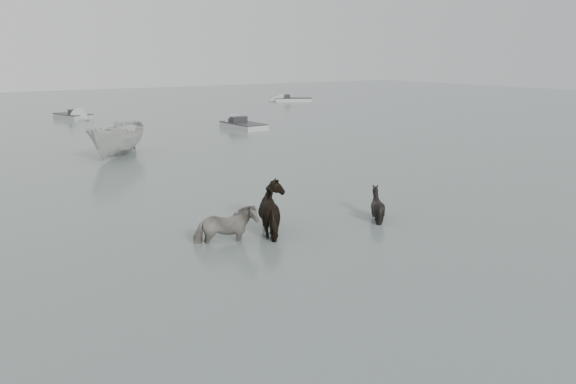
{
  "coord_description": "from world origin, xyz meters",
  "views": [
    {
      "loc": [
        -7.6,
        -12.83,
        4.77
      ],
      "look_at": [
        0.89,
        0.0,
        1.0
      ],
      "focal_mm": 35.0,
      "sensor_mm": 36.0,
      "label": 1
    }
  ],
  "objects": [
    {
      "name": "skiff_star",
      "position": [
        25.74,
        36.57,
        0.38
      ],
      "size": [
        5.41,
        3.87,
        0.75
      ],
      "primitive_type": null,
      "rotation": [
        0.0,
        0.0,
        2.66
      ],
      "color": "#B2B3AE",
      "rests_on": "ground"
    },
    {
      "name": "pony_black",
      "position": [
        3.53,
        -0.82,
        0.64
      ],
      "size": [
        1.36,
        1.26,
        1.27
      ],
      "primitive_type": "imported",
      "rotation": [
        0.0,
        0.0,
        1.8
      ],
      "color": "black",
      "rests_on": "ground"
    },
    {
      "name": "boat_small",
      "position": [
        0.34,
        14.0,
        0.88
      ],
      "size": [
        4.33,
        4.5,
        1.75
      ],
      "primitive_type": "imported",
      "rotation": [
        0.0,
        0.0,
        -0.74
      ],
      "color": "#B3B4AF",
      "rests_on": "ground"
    },
    {
      "name": "skiff_mid",
      "position": [
        2.49,
        32.41,
        0.38
      ],
      "size": [
        2.72,
        4.76,
        0.75
      ],
      "primitive_type": null,
      "rotation": [
        0.0,
        0.0,
        -1.31
      ],
      "color": "gray",
      "rests_on": "ground"
    },
    {
      "name": "skiff_port",
      "position": [
        10.51,
        19.92,
        0.38
      ],
      "size": [
        1.88,
        5.04,
        0.75
      ],
      "primitive_type": null,
      "rotation": [
        0.0,
        0.0,
        1.63
      ],
      "color": "#A4A7A4",
      "rests_on": "ground"
    },
    {
      "name": "ground",
      "position": [
        0.0,
        0.0,
        0.0
      ],
      "size": [
        140.0,
        140.0,
        0.0
      ],
      "primitive_type": "plane",
      "color": "slate",
      "rests_on": "ground"
    },
    {
      "name": "pony_dark",
      "position": [
        0.42,
        -0.21,
        0.85
      ],
      "size": [
        1.49,
        1.73,
        1.7
      ],
      "primitive_type": "imported",
      "rotation": [
        0.0,
        0.0,
        1.6
      ],
      "color": "black",
      "rests_on": "ground"
    },
    {
      "name": "pony_pinto",
      "position": [
        -1.28,
        -0.32,
        0.69
      ],
      "size": [
        1.78,
        1.16,
        1.39
      ],
      "primitive_type": "imported",
      "rotation": [
        0.0,
        0.0,
        1.3
      ],
      "color": "black",
      "rests_on": "ground"
    }
  ]
}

